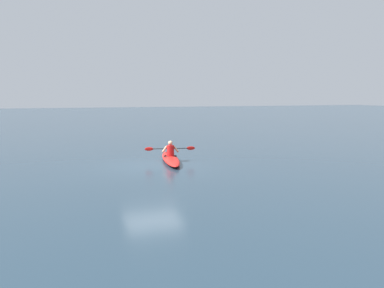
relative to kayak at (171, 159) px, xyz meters
name	(u,v)px	position (x,y,z in m)	size (l,w,h in m)	color
ground_plane	(153,166)	(1.05, 0.88, -0.13)	(160.00, 160.00, 0.00)	#233847
kayak	(171,159)	(0.00, 0.00, 0.00)	(1.40, 4.31, 0.26)	red
kayaker	(170,149)	(-0.01, -0.05, 0.43)	(2.31, 0.58, 0.70)	red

